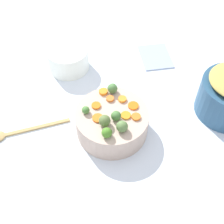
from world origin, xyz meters
TOP-DOWN VIEW (x-y plane):
  - tabletop at (0.00, 0.00)m, footprint 2.40×2.40m
  - serving_bowl_carrots at (-0.02, -0.03)m, footprint 0.27×0.27m
  - carrot_slice_0 at (0.09, -0.02)m, footprint 0.04×0.04m
  - carrot_slice_1 at (-0.00, -0.12)m, footprint 0.04×0.04m
  - carrot_slice_2 at (-0.03, 0.02)m, footprint 0.05×0.05m
  - carrot_slice_3 at (0.02, 0.02)m, footprint 0.05×0.05m
  - carrot_slice_4 at (-0.04, -0.08)m, footprint 0.05×0.05m
  - carrot_slice_5 at (-0.05, -0.11)m, footprint 0.04×0.04m
  - carrot_slice_6 at (0.05, -0.04)m, footprint 0.03×0.03m
  - carrot_slice_7 at (0.04, -0.08)m, footprint 0.04×0.04m
  - brussels_sprout_0 at (-0.05, -0.04)m, footprint 0.04×0.04m
  - brussels_sprout_1 at (-0.10, -0.05)m, footprint 0.04×0.04m
  - brussels_sprout_2 at (-0.11, 0.00)m, footprint 0.04×0.04m
  - brussels_sprout_3 at (-0.06, -0.00)m, footprint 0.04×0.04m
  - brussels_sprout_4 at (0.08, -0.05)m, footprint 0.04×0.04m
  - brussels_sprout_5 at (0.00, 0.06)m, footprint 0.03×0.03m
  - wooden_spoon at (0.02, 0.35)m, footprint 0.08×0.32m
  - casserole_dish at (0.36, 0.10)m, footprint 0.18×0.18m
  - dish_towel at (0.37, -0.31)m, footprint 0.18×0.14m

SIDE VIEW (x-z plane):
  - tabletop at x=0.00m, z-range 0.00..0.02m
  - dish_towel at x=0.37m, z-range 0.02..0.03m
  - wooden_spoon at x=0.02m, z-range 0.02..0.03m
  - serving_bowl_carrots at x=-0.02m, z-range 0.02..0.12m
  - casserole_dish at x=0.36m, z-range 0.02..0.12m
  - carrot_slice_2 at x=-0.03m, z-range 0.12..0.13m
  - carrot_slice_1 at x=0.00m, z-range 0.12..0.13m
  - carrot_slice_4 at x=-0.04m, z-range 0.12..0.13m
  - carrot_slice_3 at x=0.02m, z-range 0.12..0.13m
  - carrot_slice_5 at x=-0.05m, z-range 0.12..0.13m
  - carrot_slice_7 at x=0.04m, z-range 0.12..0.13m
  - carrot_slice_6 at x=0.05m, z-range 0.12..0.13m
  - carrot_slice_0 at x=0.09m, z-range 0.12..0.13m
  - brussels_sprout_5 at x=0.00m, z-range 0.12..0.15m
  - brussels_sprout_2 at x=-0.11m, z-range 0.12..0.16m
  - brussels_sprout_0 at x=-0.05m, z-range 0.12..0.16m
  - brussels_sprout_4 at x=0.08m, z-range 0.12..0.16m
  - brussels_sprout_1 at x=-0.10m, z-range 0.12..0.16m
  - brussels_sprout_3 at x=-0.06m, z-range 0.12..0.16m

